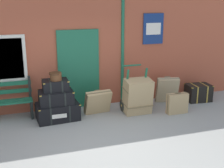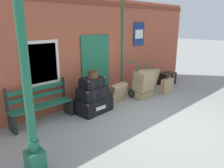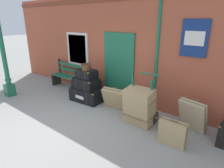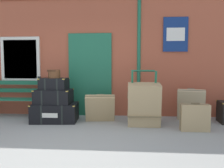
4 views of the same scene
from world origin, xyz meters
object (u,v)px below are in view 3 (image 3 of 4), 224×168
round_hatbox (86,67)px  suitcase_olive (114,99)px  platform_bench (70,77)px  large_brown_trunk (139,106)px  lamp_post (5,62)px  suitcase_umber (172,133)px  suitcase_cream (193,115)px  steamer_trunk_top (87,74)px  steamer_trunk_middle (86,83)px  steamer_trunk_base (87,94)px  porters_trolley (143,111)px

round_hatbox → suitcase_olive: (1.04, 0.06, -0.79)m
platform_bench → large_brown_trunk: (3.37, -0.65, 0.02)m
lamp_post → suitcase_umber: 5.50m
lamp_post → platform_bench: bearing=59.9°
suitcase_cream → steamer_trunk_top: bearing=-175.4°
lamp_post → steamer_trunk_middle: lamp_post is taller
steamer_trunk_base → steamer_trunk_top: steamer_trunk_top is taller
platform_bench → suitcase_umber: platform_bench is taller
lamp_post → platform_bench: (1.02, 1.76, -0.72)m
round_hatbox → platform_bench: bearing=162.1°
steamer_trunk_top → suitcase_cream: bearing=4.6°
lamp_post → steamer_trunk_top: lamp_post is taller
suitcase_olive → suitcase_cream: size_ratio=0.92×
lamp_post → steamer_trunk_middle: (2.35, 1.32, -0.58)m
steamer_trunk_base → suitcase_umber: (2.99, -0.54, 0.05)m
lamp_post → suitcase_cream: 5.79m
lamp_post → large_brown_trunk: size_ratio=3.30×
steamer_trunk_base → steamer_trunk_middle: steamer_trunk_middle is taller
suitcase_umber → suitcase_olive: (-1.95, 0.59, 0.05)m
steamer_trunk_middle → suitcase_olive: steamer_trunk_middle is taller
steamer_trunk_top → suitcase_cream: (3.15, 0.25, -0.50)m
round_hatbox → large_brown_trunk: (2.02, -0.22, -0.65)m
platform_bench → porters_trolley: porters_trolley is taller
platform_bench → suitcase_olive: 2.42m
platform_bench → suitcase_umber: (4.34, -0.97, -0.18)m
large_brown_trunk → suitcase_umber: (0.97, -0.32, -0.20)m
suitcase_cream → porters_trolley: bearing=-163.9°
lamp_post → suitcase_olive: size_ratio=4.35×
porters_trolley → suitcase_umber: (0.97, -0.49, -0.01)m
large_brown_trunk → steamer_trunk_base: bearing=173.7°
porters_trolley → suitcase_cream: (1.11, 0.32, 0.10)m
platform_bench → steamer_trunk_base: size_ratio=1.51×
platform_bench → steamer_trunk_top: 1.46m
porters_trolley → suitcase_olive: size_ratio=1.69×
suitcase_olive → platform_bench: bearing=171.1°
steamer_trunk_middle → platform_bench: bearing=161.7°
large_brown_trunk → suitcase_olive: size_ratio=1.32×
steamer_trunk_middle → large_brown_trunk: 2.05m
platform_bench → round_hatbox: 1.57m
suitcase_umber → steamer_trunk_middle: bearing=170.0°
steamer_trunk_base → suitcase_cream: suitcase_cream is taller
suitcase_umber → suitcase_olive: 2.04m
steamer_trunk_middle → steamer_trunk_top: size_ratio=1.33×
large_brown_trunk → suitcase_umber: bearing=-18.0°
steamer_trunk_middle → steamer_trunk_top: 0.29m
steamer_trunk_base → steamer_trunk_middle: bearing=-156.9°
steamer_trunk_top → suitcase_umber: bearing=-10.6°
porters_trolley → suitcase_cream: size_ratio=1.56×
steamer_trunk_top → steamer_trunk_middle: bearing=-99.0°
steamer_trunk_middle → steamer_trunk_base: bearing=23.1°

